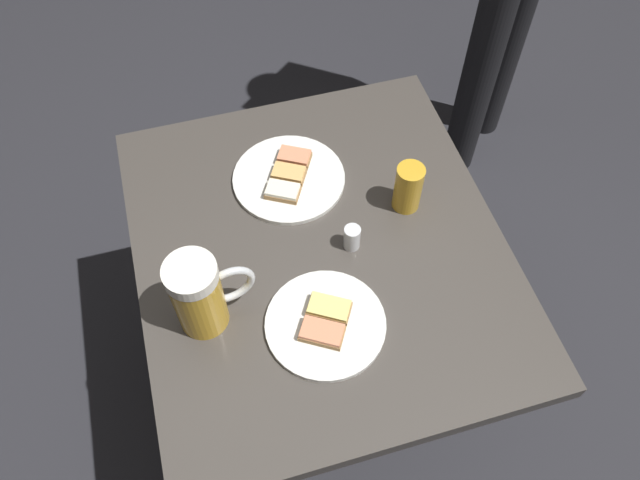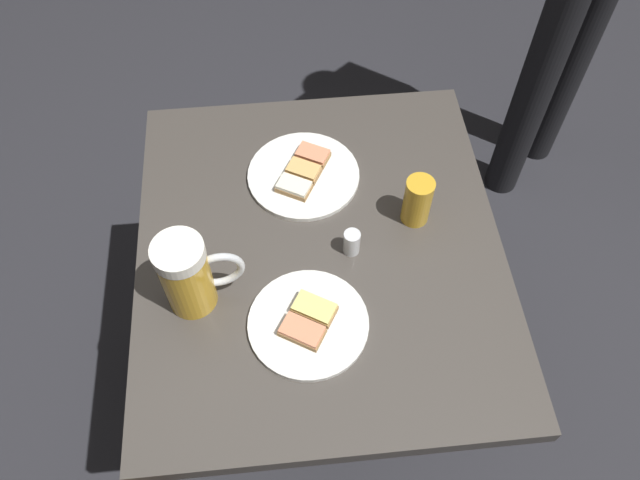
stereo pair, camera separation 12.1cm
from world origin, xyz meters
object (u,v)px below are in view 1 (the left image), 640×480
Objects in this scene: plate_far at (325,323)px; salt_shaker at (352,238)px; plate_near at (289,177)px; beer_mug at (200,294)px; beer_glass_small at (408,188)px.

salt_shaker reaches higher than plate_far.
plate_near is 4.33× the size of salt_shaker.
beer_mug is (0.22, 0.27, 0.08)m from plate_near.
beer_glass_small is (-0.23, -0.22, 0.05)m from plate_far.
beer_glass_small is at bearing -161.79° from beer_mug.
salt_shaker is at bearing 111.64° from plate_near.
plate_far is 0.23m from beer_mug.
salt_shaker is at bearing -122.63° from plate_far.
plate_far is (0.02, 0.34, -0.00)m from plate_near.
plate_far is at bearing 159.63° from beer_mug.
plate_far is 0.18m from salt_shaker.
beer_glass_small is at bearing -136.96° from plate_far.
beer_mug reaches higher than plate_near.
salt_shaker is at bearing -165.60° from beer_mug.
beer_glass_small is 1.98× the size of salt_shaker.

